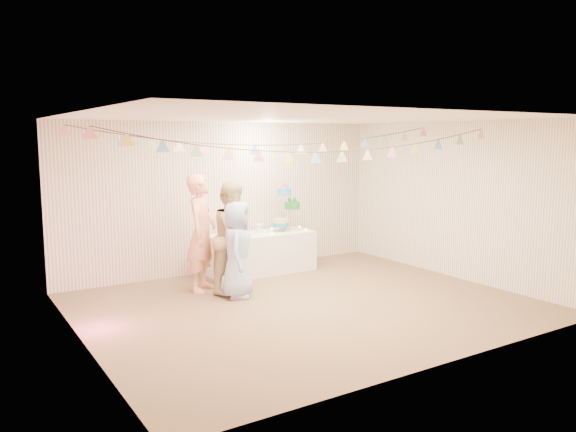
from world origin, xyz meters
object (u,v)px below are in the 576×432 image
table (261,253)px  person_adult_b (234,237)px  person_adult_a (202,233)px  cake_stand (286,205)px  person_child (237,250)px

table → person_adult_b: 1.38m
person_adult_a → cake_stand: bearing=-29.3°
table → person_adult_a: bearing=-158.0°
cake_stand → person_adult_b: size_ratio=0.46×
cake_stand → person_child: cake_stand is taller
table → person_adult_a: size_ratio=1.03×
person_adult_a → person_child: 0.70m
table → person_child: (-1.04, -1.14, 0.36)m
table → cake_stand: cake_stand is taller
cake_stand → person_adult_b: person_adult_b is taller
table → person_child: person_child is taller
table → person_adult_a: 1.54m
cake_stand → person_adult_a: 1.99m
cake_stand → person_adult_a: size_ratio=0.43×
table → cake_stand: size_ratio=2.39×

